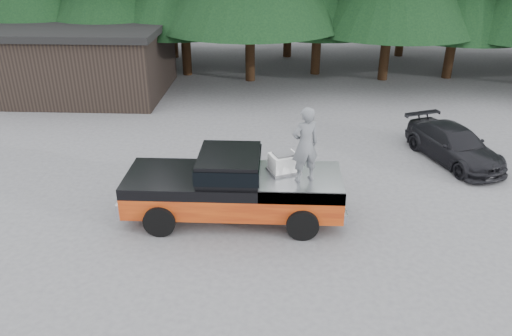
{
  "coord_description": "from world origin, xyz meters",
  "views": [
    {
      "loc": [
        0.5,
        -11.2,
        7.29
      ],
      "look_at": [
        -0.02,
        0.0,
        1.87
      ],
      "focal_mm": 35.0,
      "sensor_mm": 36.0,
      "label": 1
    }
  ],
  "objects_px": {
    "utility_building": "(79,58)",
    "pickup_truck": "(234,196)",
    "parked_car": "(454,145)",
    "air_compressor": "(284,163)",
    "man_on_bed": "(305,145)"
  },
  "relations": [
    {
      "from": "utility_building",
      "to": "pickup_truck",
      "type": "bearing_deg",
      "value": -53.56
    },
    {
      "from": "air_compressor",
      "to": "pickup_truck",
      "type": "bearing_deg",
      "value": 165.07
    },
    {
      "from": "utility_building",
      "to": "parked_car",
      "type": "bearing_deg",
      "value": -24.92
    },
    {
      "from": "pickup_truck",
      "to": "parked_car",
      "type": "height_order",
      "value": "pickup_truck"
    },
    {
      "from": "man_on_bed",
      "to": "parked_car",
      "type": "distance_m",
      "value": 7.09
    },
    {
      "from": "air_compressor",
      "to": "parked_car",
      "type": "distance_m",
      "value": 7.08
    },
    {
      "from": "pickup_truck",
      "to": "man_on_bed",
      "type": "height_order",
      "value": "man_on_bed"
    },
    {
      "from": "air_compressor",
      "to": "utility_building",
      "type": "bearing_deg",
      "value": 107.14
    },
    {
      "from": "air_compressor",
      "to": "parked_car",
      "type": "relative_size",
      "value": 0.17
    },
    {
      "from": "parked_car",
      "to": "pickup_truck",
      "type": "bearing_deg",
      "value": -171.98
    },
    {
      "from": "pickup_truck",
      "to": "man_on_bed",
      "type": "xyz_separation_m",
      "value": [
        1.87,
        -0.26,
        1.67
      ]
    },
    {
      "from": "air_compressor",
      "to": "man_on_bed",
      "type": "relative_size",
      "value": 0.35
    },
    {
      "from": "man_on_bed",
      "to": "air_compressor",
      "type": "bearing_deg",
      "value": -65.58
    },
    {
      "from": "utility_building",
      "to": "air_compressor",
      "type": "bearing_deg",
      "value": -48.83
    },
    {
      "from": "pickup_truck",
      "to": "parked_car",
      "type": "relative_size",
      "value": 1.48
    }
  ]
}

